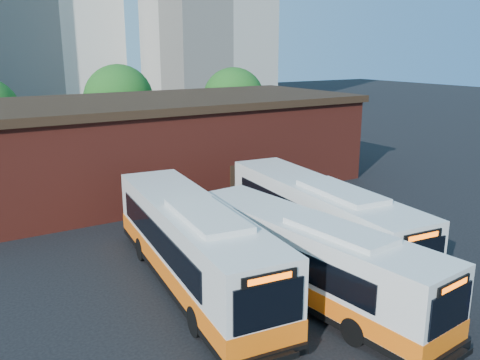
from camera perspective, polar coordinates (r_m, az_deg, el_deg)
ground at (r=21.79m, az=12.80°, el=-12.51°), size 220.00×220.00×0.00m
bus_west at (r=21.48m, az=-5.29°, el=-7.58°), size 4.34×13.98×3.76m
bus_midwest at (r=20.63m, az=7.75°, el=-9.08°), size 3.78×12.74×3.43m
bus_mideast at (r=24.96m, az=8.87°, el=-4.57°), size 4.07×13.70×3.68m
depot_building at (r=36.92m, az=-9.17°, el=4.21°), size 28.60×12.60×6.40m
tree_mid at (r=50.37m, az=-13.45°, el=8.83°), size 6.56×6.56×8.36m
tree_east at (r=52.31m, az=-0.72°, el=9.15°), size 6.24×6.24×7.96m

